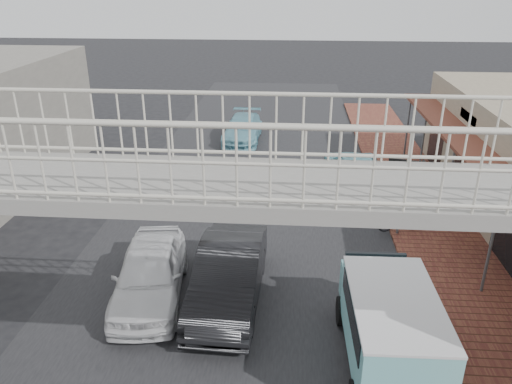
% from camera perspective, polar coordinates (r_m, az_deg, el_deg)
% --- Properties ---
extents(ground, '(120.00, 120.00, 0.00)m').
position_cam_1_polar(ground, '(13.71, -3.19, -12.65)').
color(ground, black).
rests_on(ground, ground).
extents(road_strip, '(10.00, 60.00, 0.01)m').
position_cam_1_polar(road_strip, '(13.70, -3.19, -12.63)').
color(road_strip, black).
rests_on(road_strip, ground).
extents(sidewalk, '(3.00, 40.00, 0.10)m').
position_cam_1_polar(sidewalk, '(16.83, 20.91, -6.70)').
color(sidewalk, brown).
rests_on(sidewalk, ground).
extents(footbridge, '(16.40, 2.40, 6.34)m').
position_cam_1_polar(footbridge, '(8.66, -7.11, -11.15)').
color(footbridge, gray).
rests_on(footbridge, ground).
extents(white_hatchback, '(2.32, 4.59, 1.50)m').
position_cam_1_polar(white_hatchback, '(13.84, -12.05, -9.04)').
color(white_hatchback, white).
rests_on(white_hatchback, ground).
extents(dark_sedan, '(1.78, 4.79, 1.57)m').
position_cam_1_polar(dark_sedan, '(13.42, -3.16, -9.47)').
color(dark_sedan, black).
rests_on(dark_sedan, ground).
extents(angkot_curb, '(2.45, 4.95, 1.35)m').
position_cam_1_polar(angkot_curb, '(21.10, 11.24, 2.48)').
color(angkot_curb, '#6FB4C0').
rests_on(angkot_curb, ground).
extents(angkot_far, '(1.91, 4.52, 1.30)m').
position_cam_1_polar(angkot_far, '(26.56, -1.52, 7.24)').
color(angkot_far, '#6FAFC1').
rests_on(angkot_far, ground).
extents(angkot_van, '(1.95, 4.11, 1.99)m').
position_cam_1_polar(angkot_van, '(11.43, 15.10, -14.01)').
color(angkot_van, black).
rests_on(angkot_van, ground).
extents(motorcycle_near, '(1.69, 0.91, 0.84)m').
position_cam_1_polar(motorcycle_near, '(17.54, 16.18, -3.04)').
color(motorcycle_near, black).
rests_on(motorcycle_near, sidewalk).
extents(motorcycle_far, '(1.71, 0.68, 1.00)m').
position_cam_1_polar(motorcycle_far, '(20.33, 15.89, 0.96)').
color(motorcycle_far, black).
rests_on(motorcycle_far, sidewalk).
extents(arrow_sign, '(1.64, 1.10, 2.72)m').
position_cam_1_polar(arrow_sign, '(16.58, 18.90, 1.78)').
color(arrow_sign, '#59595B').
rests_on(arrow_sign, sidewalk).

